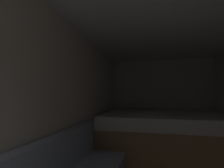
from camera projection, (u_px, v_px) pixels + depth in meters
name	position (u px, v px, depth m)	size (l,w,h in m)	color
wall_back	(162.00, 99.00, 4.55)	(2.62, 0.05, 2.08)	beige
wall_left	(76.00, 103.00, 2.47)	(0.05, 4.84, 2.08)	beige
ceiling_slab	(170.00, 21.00, 2.24)	(2.62, 4.84, 0.05)	white
bed	(165.00, 133.00, 3.51)	(2.40, 1.92, 0.98)	tan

